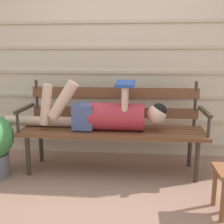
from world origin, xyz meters
The scene contains 4 objects.
ground_plane centered at (0.00, 0.00, 0.00)m, with size 12.00×12.00×0.00m, color #936B56.
house_siding centered at (0.00, 0.73, 1.10)m, with size 4.96×0.08×2.21m.
park_bench centered at (0.00, 0.25, 0.48)m, with size 1.83×0.49×0.90m.
reclining_person centered at (-0.08, 0.18, 0.59)m, with size 1.65×0.27×0.50m.
Camera 1 is at (0.25, -2.48, 1.17)m, focal length 44.75 mm.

